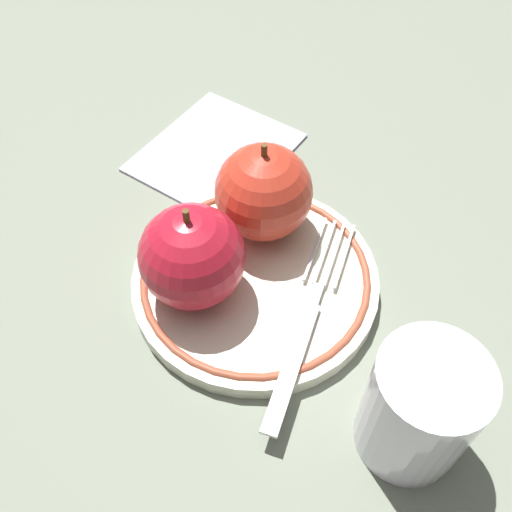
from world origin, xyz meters
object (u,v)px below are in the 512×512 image
apple_second_whole (192,257)px  napkin_folded (216,151)px  plate (256,278)px  fork (307,321)px  drinking_glass (419,409)px  apple_red_whole (266,193)px

apple_second_whole → napkin_folded: 0.18m
plate → fork: bearing=-32.1°
plate → drinking_glass: size_ratio=2.11×
plate → apple_second_whole: bearing=-143.0°
plate → drinking_glass: (0.13, -0.08, 0.04)m
apple_second_whole → plate: bearing=37.0°
apple_red_whole → fork: bearing=-53.9°
plate → napkin_folded: 0.16m
fork → napkin_folded: 0.21m
napkin_folded → plate: bearing=-56.9°
plate → apple_second_whole: 0.07m
apple_second_whole → drinking_glass: (0.17, -0.06, -0.01)m
apple_second_whole → drinking_glass: apple_second_whole is taller
drinking_glass → napkin_folded: size_ratio=0.65×
drinking_glass → napkin_folded: drinking_glass is taller
apple_red_whole → napkin_folded: size_ratio=0.61×
apple_red_whole → apple_second_whole: (-0.03, -0.08, 0.00)m
drinking_glass → napkin_folded: bearing=135.3°
apple_second_whole → drinking_glass: bearing=-18.1°
plate → drinking_glass: drinking_glass is taller
apple_second_whole → drinking_glass: 0.18m
plate → apple_second_whole: apple_second_whole is taller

